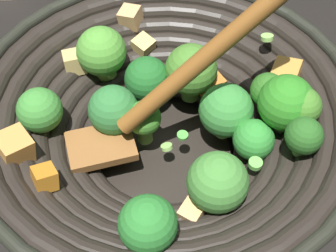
{
  "coord_description": "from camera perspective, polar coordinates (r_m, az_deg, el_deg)",
  "views": [
    {
      "loc": [
        0.17,
        0.28,
        0.47
      ],
      "look_at": [
        -0.01,
        -0.01,
        0.03
      ],
      "focal_mm": 54.06,
      "sensor_mm": 36.0,
      "label": 1
    }
  ],
  "objects": [
    {
      "name": "ground_plane",
      "position": [
        0.58,
        -0.32,
        -3.35
      ],
      "size": [
        4.0,
        4.0,
        0.0
      ],
      "primitive_type": "plane",
      "color": "black"
    },
    {
      "name": "wok",
      "position": [
        0.53,
        -0.15,
        0.75
      ],
      "size": [
        0.41,
        0.41,
        0.23
      ],
      "color": "black",
      "rests_on": "ground"
    }
  ]
}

